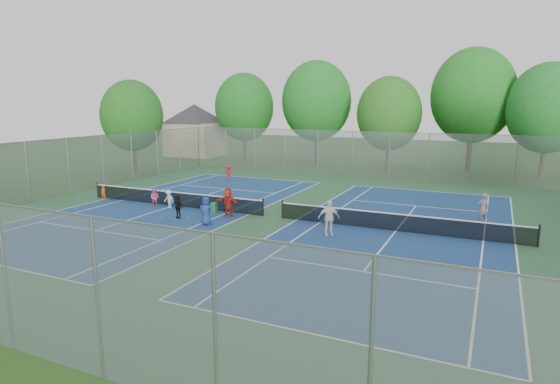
# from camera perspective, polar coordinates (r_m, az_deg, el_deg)

# --- Properties ---
(ground) EXTENTS (120.00, 120.00, 0.00)m
(ground) POSITION_cam_1_polar(r_m,az_deg,el_deg) (26.81, -0.90, -3.10)
(ground) COLOR #244D18
(ground) RESTS_ON ground
(court_pad) EXTENTS (32.00, 32.00, 0.01)m
(court_pad) POSITION_cam_1_polar(r_m,az_deg,el_deg) (26.81, -0.90, -3.09)
(court_pad) COLOR #295838
(court_pad) RESTS_ON ground
(court_left) EXTENTS (10.97, 23.77, 0.01)m
(court_left) POSITION_cam_1_polar(r_m,az_deg,el_deg) (30.42, -12.87, -1.65)
(court_left) COLOR navy
(court_left) RESTS_ON court_pad
(court_right) EXTENTS (10.97, 23.77, 0.01)m
(court_right) POSITION_cam_1_polar(r_m,az_deg,el_deg) (24.69, 13.96, -4.63)
(court_right) COLOR navy
(court_right) RESTS_ON court_pad
(net_left) EXTENTS (12.87, 0.10, 0.91)m
(net_left) POSITION_cam_1_polar(r_m,az_deg,el_deg) (30.33, -12.91, -0.84)
(net_left) COLOR black
(net_left) RESTS_ON ground
(net_right) EXTENTS (12.87, 0.10, 0.91)m
(net_right) POSITION_cam_1_polar(r_m,az_deg,el_deg) (24.58, 14.00, -3.65)
(net_right) COLOR black
(net_right) RESTS_ON ground
(fence_north) EXTENTS (32.00, 0.10, 4.00)m
(fence_north) POSITION_cam_1_polar(r_m,az_deg,el_deg) (41.26, 8.80, 4.57)
(fence_north) COLOR gray
(fence_north) RESTS_ON ground
(fence_south) EXTENTS (32.00, 0.10, 4.00)m
(fence_south) POSITION_cam_1_polar(r_m,az_deg,el_deg) (14.25, -30.44, -9.12)
(fence_south) COLOR gray
(fence_south) RESTS_ON ground
(fence_west) EXTENTS (0.10, 32.00, 4.00)m
(fence_west) POSITION_cam_1_polar(r_m,az_deg,el_deg) (36.25, -24.38, 2.84)
(fence_west) COLOR gray
(fence_west) RESTS_ON ground
(house) EXTENTS (11.03, 11.03, 7.30)m
(house) POSITION_cam_1_polar(r_m,az_deg,el_deg) (57.99, -10.37, 8.53)
(house) COLOR #B7A88C
(house) RESTS_ON ground
(tree_nw) EXTENTS (6.40, 6.40, 9.58)m
(tree_nw) POSITION_cam_1_polar(r_m,az_deg,el_deg) (52.00, -4.38, 10.27)
(tree_nw) COLOR #443326
(tree_nw) RESTS_ON ground
(tree_nl) EXTENTS (7.20, 7.20, 10.69)m
(tree_nl) POSITION_cam_1_polar(r_m,az_deg,el_deg) (49.54, 4.46, 10.98)
(tree_nl) COLOR #443326
(tree_nl) RESTS_ON ground
(tree_nc) EXTENTS (6.00, 6.00, 8.85)m
(tree_nc) POSITION_cam_1_polar(r_m,az_deg,el_deg) (45.40, 13.16, 9.28)
(tree_nc) COLOR #443326
(tree_nc) RESTS_ON ground
(tree_nr) EXTENTS (7.60, 7.60, 11.42)m
(tree_nr) POSITION_cam_1_polar(r_m,az_deg,el_deg) (47.49, 22.45, 10.81)
(tree_nr) COLOR #443326
(tree_nr) RESTS_ON ground
(tree_ne) EXTENTS (6.60, 6.60, 9.77)m
(tree_ne) POSITION_cam_1_polar(r_m,az_deg,el_deg) (45.58, 29.86, 8.86)
(tree_ne) COLOR #443326
(tree_ne) RESTS_ON ground
(tree_side_w) EXTENTS (5.60, 5.60, 8.47)m
(tree_side_w) POSITION_cam_1_polar(r_m,az_deg,el_deg) (45.13, -17.59, 8.86)
(tree_side_w) COLOR #443326
(tree_side_w) RESTS_ON ground
(ball_crate) EXTENTS (0.43, 0.43, 0.31)m
(ball_crate) POSITION_cam_1_polar(r_m,az_deg,el_deg) (30.37, -12.99, -1.41)
(ball_crate) COLOR blue
(ball_crate) RESTS_ON ground
(ball_hopper) EXTENTS (0.35, 0.35, 0.62)m
(ball_hopper) POSITION_cam_1_polar(r_m,az_deg,el_deg) (28.05, -8.06, -1.93)
(ball_hopper) COLOR #25883B
(ball_hopper) RESTS_ON ground
(student_a) EXTENTS (0.39, 0.27, 1.03)m
(student_a) POSITION_cam_1_polar(r_m,az_deg,el_deg) (33.33, -20.71, -0.12)
(student_a) COLOR #D14F13
(student_a) RESTS_ON ground
(student_b) EXTENTS (0.66, 0.58, 1.15)m
(student_b) POSITION_cam_1_polar(r_m,az_deg,el_deg) (30.44, -15.02, -0.66)
(student_b) COLOR #EB5B96
(student_b) RESTS_ON ground
(student_c) EXTENTS (0.78, 0.51, 1.15)m
(student_c) POSITION_cam_1_polar(r_m,az_deg,el_deg) (29.76, -13.39, -0.85)
(student_c) COLOR silver
(student_c) RESTS_ON ground
(student_d) EXTENTS (0.82, 0.42, 1.33)m
(student_d) POSITION_cam_1_polar(r_m,az_deg,el_deg) (27.06, -12.37, -1.78)
(student_d) COLOR black
(student_d) RESTS_ON ground
(student_e) EXTENTS (0.87, 0.72, 1.54)m
(student_e) POSITION_cam_1_polar(r_m,az_deg,el_deg) (25.29, -9.03, -2.31)
(student_e) COLOR navy
(student_e) RESTS_ON ground
(student_f) EXTENTS (1.63, 0.73, 1.70)m
(student_f) POSITION_cam_1_polar(r_m,az_deg,el_deg) (26.92, -6.37, -1.25)
(student_f) COLOR #B22419
(student_f) RESTS_ON ground
(child_far_baseline) EXTENTS (0.83, 0.50, 1.26)m
(child_far_baseline) POSITION_cam_1_polar(r_m,az_deg,el_deg) (39.58, -6.27, 2.36)
(child_far_baseline) COLOR #A41721
(child_far_baseline) RESTS_ON ground
(instructor) EXTENTS (0.74, 0.68, 1.69)m
(instructor) POSITION_cam_1_polar(r_m,az_deg,el_deg) (27.54, 23.51, -1.84)
(instructor) COLOR gray
(instructor) RESTS_ON ground
(teen_court_b) EXTENTS (1.12, 0.93, 1.79)m
(teen_court_b) POSITION_cam_1_polar(r_m,az_deg,el_deg) (23.16, 5.96, -3.14)
(teen_court_b) COLOR silver
(teen_court_b) RESTS_ON ground
(tennis_ball_0) EXTENTS (0.07, 0.07, 0.07)m
(tennis_ball_0) POSITION_cam_1_polar(r_m,az_deg,el_deg) (26.89, -11.12, -3.19)
(tennis_ball_0) COLOR gold
(tennis_ball_0) RESTS_ON ground
(tennis_ball_1) EXTENTS (0.07, 0.07, 0.07)m
(tennis_ball_1) POSITION_cam_1_polar(r_m,az_deg,el_deg) (27.37, -14.22, -3.08)
(tennis_ball_1) COLOR #E5EF37
(tennis_ball_1) RESTS_ON ground
(tennis_ball_2) EXTENTS (0.07, 0.07, 0.07)m
(tennis_ball_2) POSITION_cam_1_polar(r_m,az_deg,el_deg) (23.86, -16.97, -5.29)
(tennis_ball_2) COLOR #CBF338
(tennis_ball_2) RESTS_ON ground
(tennis_ball_3) EXTENTS (0.07, 0.07, 0.07)m
(tennis_ball_3) POSITION_cam_1_polar(r_m,az_deg,el_deg) (30.10, -23.75, -2.41)
(tennis_ball_3) COLOR #B0CD2F
(tennis_ball_3) RESTS_ON ground
(tennis_ball_4) EXTENTS (0.07, 0.07, 0.07)m
(tennis_ball_4) POSITION_cam_1_polar(r_m,az_deg,el_deg) (25.68, -20.75, -4.39)
(tennis_ball_4) COLOR #CDD732
(tennis_ball_4) RESTS_ON ground
(tennis_ball_5) EXTENTS (0.07, 0.07, 0.07)m
(tennis_ball_5) POSITION_cam_1_polar(r_m,az_deg,el_deg) (26.56, -22.76, -4.04)
(tennis_ball_5) COLOR #BED732
(tennis_ball_5) RESTS_ON ground
(tennis_ball_6) EXTENTS (0.07, 0.07, 0.07)m
(tennis_ball_6) POSITION_cam_1_polar(r_m,az_deg,el_deg) (28.61, -22.19, -2.96)
(tennis_ball_6) COLOR #CEEC37
(tennis_ball_6) RESTS_ON ground
(tennis_ball_7) EXTENTS (0.07, 0.07, 0.07)m
(tennis_ball_7) POSITION_cam_1_polar(r_m,az_deg,el_deg) (24.50, -15.86, -4.81)
(tennis_ball_7) COLOR #D5E936
(tennis_ball_7) RESTS_ON ground
(tennis_ball_8) EXTENTS (0.07, 0.07, 0.07)m
(tennis_ball_8) POSITION_cam_1_polar(r_m,az_deg,el_deg) (27.25, -20.36, -3.50)
(tennis_ball_8) COLOR gold
(tennis_ball_8) RESTS_ON ground
(tennis_ball_9) EXTENTS (0.07, 0.07, 0.07)m
(tennis_ball_9) POSITION_cam_1_polar(r_m,az_deg,el_deg) (27.00, -12.70, -3.20)
(tennis_ball_9) COLOR #D1F438
(tennis_ball_9) RESTS_ON ground
(tennis_ball_10) EXTENTS (0.07, 0.07, 0.07)m
(tennis_ball_10) POSITION_cam_1_polar(r_m,az_deg,el_deg) (28.13, -24.67, -3.38)
(tennis_ball_10) COLOR #B9CA2F
(tennis_ball_10) RESTS_ON ground
(tennis_ball_11) EXTENTS (0.07, 0.07, 0.07)m
(tennis_ball_11) POSITION_cam_1_polar(r_m,az_deg,el_deg) (26.39, -23.73, -4.21)
(tennis_ball_11) COLOR yellow
(tennis_ball_11) RESTS_ON ground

